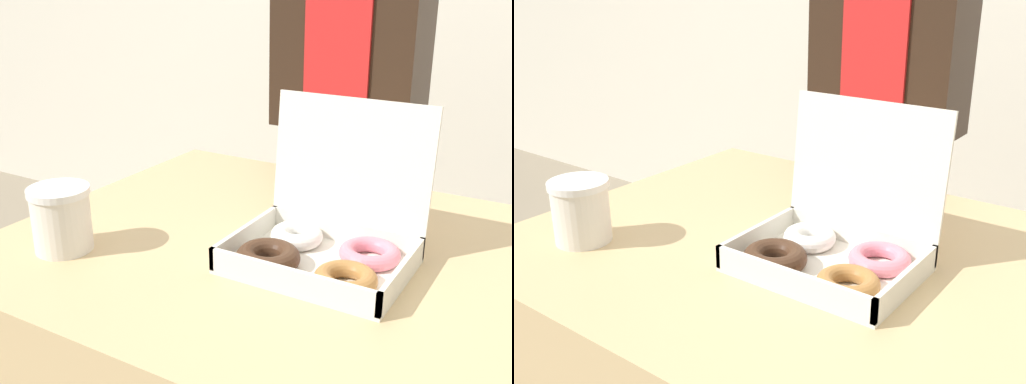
# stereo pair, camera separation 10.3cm
# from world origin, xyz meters

# --- Properties ---
(donut_box) EXTENTS (0.28, 0.25, 0.26)m
(donut_box) POSITION_xyz_m (0.08, -0.04, 0.79)
(donut_box) COLOR white
(donut_box) RESTS_ON table
(coffee_cup) EXTENTS (0.10, 0.10, 0.11)m
(coffee_cup) POSITION_xyz_m (-0.33, -0.21, 0.81)
(coffee_cup) COLOR silver
(coffee_cup) RESTS_ON table
(person_customer) EXTENTS (0.37, 0.23, 1.60)m
(person_customer) POSITION_xyz_m (-0.14, 0.59, 0.91)
(person_customer) COLOR #4C4742
(person_customer) RESTS_ON ground_plane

